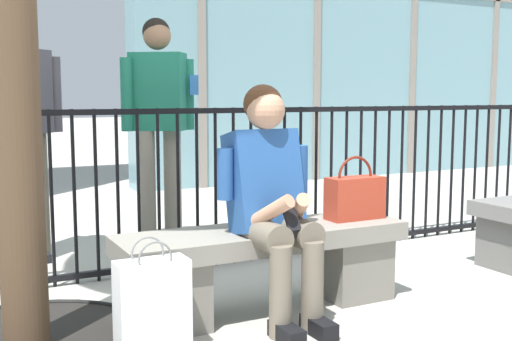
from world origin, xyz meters
name	(u,v)px	position (x,y,z in m)	size (l,w,h in m)	color
ground_plane	(264,310)	(0.00, 0.00, 0.00)	(60.00, 60.00, 0.00)	#B2ADA3
stone_bench	(265,261)	(0.00, 0.00, 0.27)	(1.60, 0.44, 0.45)	gray
seated_person_with_phone	(272,195)	(-0.03, -0.13, 0.65)	(0.52, 0.66, 1.21)	#6B6051
handbag_on_bench	(355,196)	(0.58, -0.01, 0.58)	(0.34, 0.14, 0.36)	#B23823
shopping_bag	(152,308)	(-0.73, -0.32, 0.22)	(0.32, 0.15, 0.54)	white
bystander_at_railing	(159,116)	(-0.07, 1.52, 1.00)	(0.55, 0.40, 1.71)	gray
bystander_further_back	(21,118)	(-1.00, 1.66, 1.00)	(0.55, 0.43, 1.71)	#6B6051
plaza_railing	(197,188)	(0.00, 0.95, 0.54)	(8.31, 0.04, 1.07)	black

